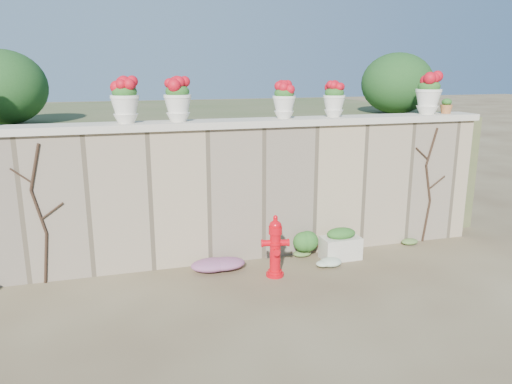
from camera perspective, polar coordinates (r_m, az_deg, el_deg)
name	(u,v)px	position (r m, az deg, el deg)	size (l,w,h in m)	color
ground	(271,309)	(6.19, 1.67, -13.22)	(80.00, 80.00, 0.00)	#503D28
stone_wall	(234,194)	(7.47, -2.55, -0.20)	(8.00, 0.40, 2.00)	#9A8767
wall_cap	(233,123)	(7.28, -2.64, 7.84)	(8.10, 0.52, 0.10)	beige
raised_fill	(197,158)	(10.53, -6.76, 3.93)	(9.00, 6.00, 2.00)	#384C23
back_shrub_left	(2,87)	(8.36, -27.07, 10.59)	(1.30, 1.30, 1.10)	#143814
back_shrub_right	(397,83)	(9.70, 15.84, 11.85)	(1.30, 1.30, 1.10)	#143814
vine_left	(40,213)	(7.12, -23.48, -2.17)	(0.60, 0.04, 1.91)	black
vine_right	(429,184)	(8.62, 19.14, 0.90)	(0.60, 0.04, 1.91)	black
fire_hydrant	(275,246)	(6.92, 2.21, -6.19)	(0.38, 0.27, 0.88)	red
planter_box	(341,244)	(7.72, 9.65, -5.92)	(0.59, 0.35, 0.49)	beige
green_shrub	(307,239)	(7.65, 5.82, -5.39)	(0.63, 0.57, 0.60)	#1E5119
magenta_clump	(222,262)	(7.29, -3.93, -7.95)	(0.82, 0.55, 0.22)	#BB25A8
white_flowers	(329,263)	(7.39, 8.29, -8.01)	(0.44, 0.35, 0.16)	white
urn_pot_1	(125,101)	(7.05, -14.75, 10.04)	(0.39, 0.39, 0.61)	silver
urn_pot_2	(178,100)	(7.10, -8.94, 10.34)	(0.38, 0.38, 0.60)	silver
urn_pot_3	(284,100)	(7.48, 3.23, 10.41)	(0.34, 0.34, 0.53)	silver
urn_pot_4	(334,100)	(7.78, 8.92, 10.39)	(0.34, 0.34, 0.53)	silver
urn_pot_5	(428,94)	(8.61, 19.11, 10.52)	(0.41, 0.41, 0.64)	silver
terracotta_pot	(446,107)	(8.84, 20.92, 9.08)	(0.20, 0.20, 0.24)	#A76133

